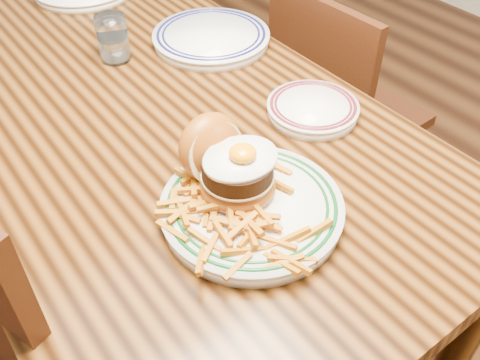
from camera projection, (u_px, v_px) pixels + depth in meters
floor at (163, 295)px, 1.69m from camera, size 6.00×6.00×0.00m
table at (135, 127)px, 1.25m from camera, size 0.85×1.60×0.75m
chair_right at (337, 110)px, 1.67m from camera, size 0.40×0.40×0.83m
main_plate at (245, 193)px, 0.90m from camera, size 0.31×0.32×0.15m
side_plate at (313, 108)px, 1.12m from camera, size 0.19×0.20×0.03m
rear_plate at (211, 37)px, 1.35m from camera, size 0.30×0.30×0.03m
water_glass at (113, 41)px, 1.27m from camera, size 0.07×0.07×0.11m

